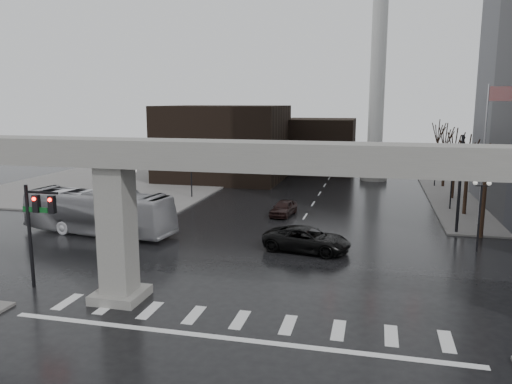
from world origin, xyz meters
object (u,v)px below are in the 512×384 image
city_bus (99,212)px  signal_mast_arm (411,161)px  pickup_truck (307,239)px  far_car (284,208)px

city_bus → signal_mast_arm: bearing=-66.8°
pickup_truck → city_bus: size_ratio=0.48×
far_car → signal_mast_arm: bearing=-7.4°
far_car → pickup_truck: bearing=-63.0°
pickup_truck → signal_mast_arm: bearing=-34.2°
city_bus → far_car: size_ratio=3.01×
signal_mast_arm → city_bus: signal_mast_arm is taller
signal_mast_arm → city_bus: (-24.38, -6.80, -4.02)m
signal_mast_arm → pickup_truck: size_ratio=1.95×
city_bus → far_car: 16.64m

